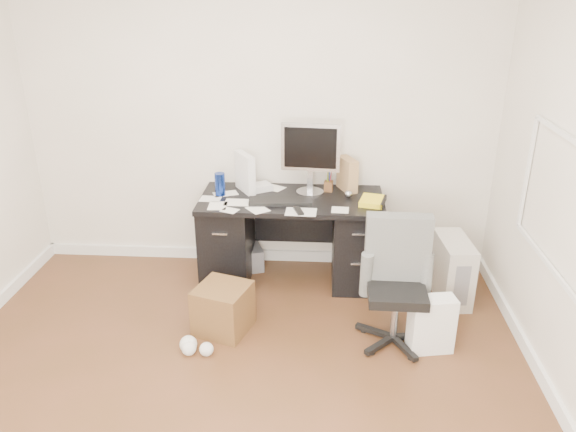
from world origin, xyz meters
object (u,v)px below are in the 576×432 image
object	(u,v)px
keyboard	(280,201)
office_chair	(397,285)
lcd_monitor	(310,159)
desk	(292,236)
pc_tower	(452,269)
wicker_basket	(223,308)

from	to	relation	value
keyboard	office_chair	bearing A→B (deg)	-45.87
lcd_monitor	office_chair	distance (m)	1.31
desk	pc_tower	xyz separation A→B (m)	(1.31, -0.23, -0.14)
keyboard	wicker_basket	bearing A→B (deg)	-123.04
lcd_monitor	keyboard	distance (m)	0.43
keyboard	wicker_basket	world-z (taller)	keyboard
office_chair	wicker_basket	distance (m)	1.27
keyboard	office_chair	world-z (taller)	office_chair
desk	office_chair	xyz separation A→B (m)	(0.78, -0.88, 0.06)
wicker_basket	pc_tower	bearing A→B (deg)	18.04
keyboard	wicker_basket	xyz separation A→B (m)	(-0.37, -0.69, -0.59)
office_chair	wicker_basket	world-z (taller)	office_chair
pc_tower	wicker_basket	xyz separation A→B (m)	(-1.76, -0.57, -0.08)
lcd_monitor	keyboard	bearing A→B (deg)	-130.69
keyboard	desk	bearing A→B (deg)	49.61
desk	pc_tower	world-z (taller)	desk
office_chair	wicker_basket	size ratio (longest dim) A/B	2.57
desk	office_chair	distance (m)	1.17
desk	lcd_monitor	distance (m)	0.68
pc_tower	wicker_basket	world-z (taller)	pc_tower
keyboard	wicker_basket	size ratio (longest dim) A/B	1.40
pc_tower	office_chair	bearing A→B (deg)	-133.68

